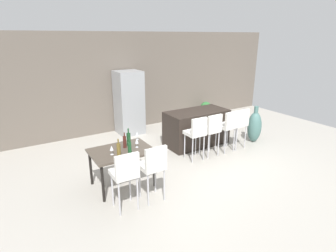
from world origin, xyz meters
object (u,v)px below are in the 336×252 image
(bar_chair_middle, at_px, (212,128))
(wine_bottle_corner, at_px, (130,149))
(wine_glass_near, at_px, (137,134))
(potted_plant, at_px, (206,109))
(bar_chair_right, at_px, (228,125))
(bar_chair_far, at_px, (239,122))
(kitchen_island, at_px, (196,128))
(dining_chair_far, at_px, (153,165))
(wine_bottle_left, at_px, (125,142))
(wine_glass_right, at_px, (137,141))
(wine_bottle_inner, at_px, (119,150))
(bar_chair_left, at_px, (196,132))
(wine_bottle_far, at_px, (129,139))
(dining_table, at_px, (122,154))
(wine_glass_middle, at_px, (112,148))
(dining_chair_near, at_px, (125,172))
(floor_vase, at_px, (254,127))
(refrigerator, at_px, (129,103))

(bar_chair_middle, height_order, wine_bottle_corner, wine_bottle_corner)
(wine_glass_near, xyz_separation_m, potted_plant, (3.79, 2.40, -0.52))
(bar_chair_right, relative_size, wine_bottle_corner, 3.21)
(bar_chair_middle, distance_m, bar_chair_far, 0.91)
(kitchen_island, relative_size, dining_chair_far, 1.57)
(bar_chair_middle, relative_size, wine_glass_near, 6.03)
(wine_bottle_left, xyz_separation_m, wine_glass_right, (0.20, -0.11, 0.00))
(wine_bottle_inner, height_order, wine_glass_near, wine_bottle_inner)
(bar_chair_left, bearing_deg, wine_bottle_far, -178.56)
(kitchen_island, bearing_deg, bar_chair_far, -46.49)
(bar_chair_middle, height_order, potted_plant, bar_chair_middle)
(bar_chair_far, height_order, dining_chair_far, same)
(dining_table, distance_m, wine_bottle_inner, 0.39)
(wine_glass_right, distance_m, wine_glass_near, 0.41)
(bar_chair_middle, bearing_deg, bar_chair_far, 0.00)
(bar_chair_middle, distance_m, wine_bottle_corner, 2.37)
(dining_table, height_order, wine_glass_right, wine_glass_right)
(bar_chair_middle, height_order, bar_chair_right, same)
(bar_chair_middle, relative_size, wine_glass_middle, 6.03)
(dining_chair_near, height_order, wine_glass_right, dining_chair_near)
(wine_glass_near, relative_size, potted_plant, 0.30)
(bar_chair_right, height_order, dining_chair_far, same)
(bar_chair_left, distance_m, wine_bottle_left, 1.80)
(dining_chair_near, height_order, floor_vase, dining_chair_near)
(bar_chair_far, bearing_deg, bar_chair_middle, -180.00)
(kitchen_island, bearing_deg, potted_plant, 45.06)
(refrigerator, bearing_deg, potted_plant, -0.20)
(bar_chair_middle, height_order, refrigerator, refrigerator)
(wine_bottle_left, distance_m, wine_glass_near, 0.46)
(floor_vase, bearing_deg, wine_glass_near, 179.11)
(dining_chair_near, xyz_separation_m, wine_bottle_corner, (0.30, 0.48, 0.17))
(dining_chair_near, bearing_deg, wine_bottle_left, 66.86)
(kitchen_island, relative_size, wine_glass_right, 9.50)
(bar_chair_left, height_order, bar_chair_far, same)
(wine_bottle_corner, relative_size, potted_plant, 0.56)
(dining_table, xyz_separation_m, refrigerator, (1.39, 2.74, 0.26))
(refrigerator, height_order, floor_vase, refrigerator)
(bar_chair_left, bearing_deg, wine_glass_middle, -172.50)
(floor_vase, distance_m, potted_plant, 2.47)
(bar_chair_far, height_order, dining_table, bar_chair_far)
(potted_plant, bearing_deg, wine_bottle_left, -147.56)
(wine_bottle_far, bearing_deg, potted_plant, 32.58)
(dining_chair_far, xyz_separation_m, floor_vase, (3.72, 1.06, -0.27))
(refrigerator, distance_m, potted_plant, 2.95)
(bar_chair_left, relative_size, wine_glass_near, 6.03)
(wine_bottle_far, distance_m, wine_glass_right, 0.19)
(dining_table, bearing_deg, bar_chair_right, 3.50)
(bar_chair_right, relative_size, dining_chair_far, 1.00)
(wine_bottle_inner, relative_size, floor_vase, 0.35)
(bar_chair_middle, distance_m, wine_bottle_inner, 2.56)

